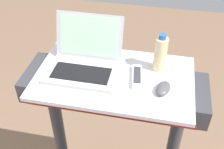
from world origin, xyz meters
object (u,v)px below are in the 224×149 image
object	(u,v)px
tv_remote	(137,76)
water_bottle	(160,54)
laptop	(85,60)
computer_mouse	(163,88)

from	to	relation	value
tv_remote	water_bottle	bearing A→B (deg)	44.16
laptop	tv_remote	xyz separation A→B (m)	(0.26, -0.03, -0.04)
laptop	tv_remote	size ratio (longest dim) A/B	2.04
water_bottle	tv_remote	xyz separation A→B (m)	(-0.09, -0.09, -0.08)
laptop	water_bottle	world-z (taller)	laptop
laptop	water_bottle	xyz separation A→B (m)	(0.36, 0.07, 0.04)
computer_mouse	water_bottle	xyz separation A→B (m)	(-0.03, 0.16, 0.07)
water_bottle	computer_mouse	bearing A→B (deg)	-78.63
laptop	tv_remote	world-z (taller)	laptop
water_bottle	tv_remote	distance (m)	0.15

